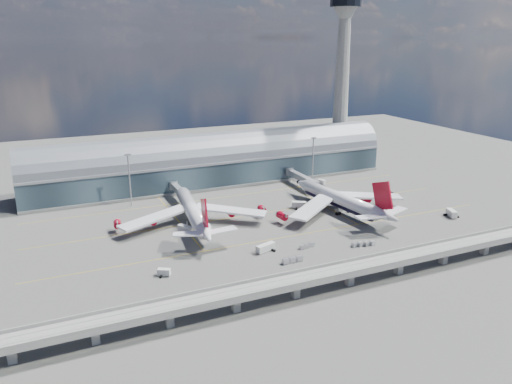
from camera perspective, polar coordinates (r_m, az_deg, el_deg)
name	(u,v)px	position (r m, az deg, el deg)	size (l,w,h in m)	color
ground	(275,229)	(212.01, 2.22, -4.20)	(500.00, 500.00, 0.00)	#474744
taxi_lines	(254,213)	(230.76, -0.21, -2.37)	(200.00, 80.12, 0.01)	gold
terminal	(213,162)	(277.43, -4.89, 3.39)	(200.00, 30.00, 28.00)	#202D36
control_tower	(342,82)	(313.05, 9.78, 12.27)	(19.00, 19.00, 103.00)	gray
guideway	(350,270)	(166.55, 10.71, -8.76)	(220.00, 8.50, 7.20)	gray
floodlight_mast_left	(130,179)	(243.32, -14.25, 1.49)	(3.00, 0.70, 25.70)	gray
floodlight_mast_right	(313,159)	(277.08, 6.53, 3.81)	(3.00, 0.70, 25.70)	gray
airliner_left	(193,212)	(214.61, -7.18, -2.33)	(66.18, 69.61, 21.21)	white
airliner_right	(341,200)	(232.96, 9.70, -0.95)	(66.49, 69.54, 22.06)	white
jet_bridge_left	(179,191)	(248.56, -8.77, 0.13)	(4.40, 28.00, 7.25)	gray
jet_bridge_right	(300,177)	(271.22, 5.09, 1.72)	(4.40, 32.00, 7.25)	gray
service_truck_0	(186,229)	(208.56, -7.98, -4.26)	(6.09, 7.79, 3.15)	beige
service_truck_1	(164,272)	(174.22, -10.47, -9.00)	(4.72, 3.89, 2.50)	beige
service_truck_2	(266,248)	(189.51, 1.12, -6.38)	(8.54, 4.80, 2.98)	beige
service_truck_3	(451,213)	(241.68, 21.44, -2.28)	(4.74, 7.16, 3.23)	beige
service_truck_4	(321,182)	(276.92, 7.49, 1.14)	(3.55, 5.11, 2.71)	beige
service_truck_5	(299,205)	(237.00, 4.94, -1.48)	(7.16, 5.57, 3.27)	beige
cargo_train_0	(293,260)	(181.30, 4.20, -7.77)	(8.23, 1.88, 1.83)	gray
cargo_train_1	(307,246)	(193.88, 5.85, -6.15)	(6.84, 2.45, 1.50)	gray
cargo_train_2	(363,244)	(198.83, 12.17, -5.83)	(9.97, 3.72, 1.65)	gray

